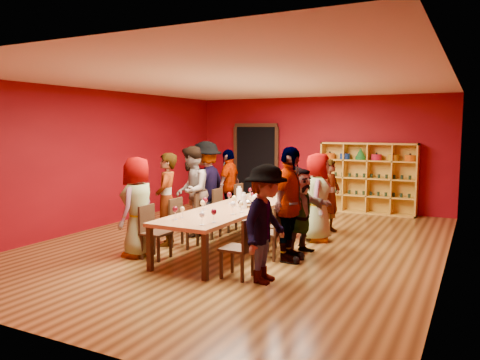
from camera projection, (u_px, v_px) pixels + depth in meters
name	position (u px, v px, depth m)	size (l,w,h in m)	color
room_shell	(243.00, 164.00, 8.67)	(7.10, 9.10, 3.04)	brown
tasting_table	(243.00, 207.00, 8.76)	(1.10, 4.50, 0.75)	tan
doorway	(257.00, 165.00, 13.45)	(1.40, 0.17, 2.30)	black
shelving_unit	(368.00, 175.00, 11.91)	(2.40, 0.40, 1.80)	gold
chair_person_left_0	(152.00, 229.00, 7.80)	(0.42, 0.42, 0.89)	black
person_left_0	(138.00, 207.00, 7.90)	(0.83, 0.45, 1.69)	silver
chair_person_left_1	(181.00, 220.00, 8.55)	(0.42, 0.42, 0.89)	black
person_left_1	(167.00, 199.00, 8.65)	(0.63, 0.46, 1.72)	#4C4D51
chair_person_left_2	(205.00, 213.00, 9.30)	(0.42, 0.42, 0.89)	black
person_left_2	(191.00, 191.00, 9.40)	(0.88, 0.48, 1.81)	#4D4D52
chair_person_left_3	(222.00, 207.00, 9.91)	(0.42, 0.42, 0.89)	black
person_left_3	(206.00, 185.00, 10.04)	(1.22, 0.50, 1.89)	#5E85C1
chair_person_left_4	(243.00, 201.00, 10.78)	(0.42, 0.42, 0.89)	black
person_left_4	(229.00, 185.00, 10.90)	(0.99, 0.45, 1.68)	#5376AC
chair_person_right_0	(242.00, 245.00, 6.74)	(0.42, 0.42, 0.89)	black
person_right_0	(266.00, 224.00, 6.54)	(1.08, 0.45, 1.68)	#6085C6
chair_person_right_1	(273.00, 229.00, 7.75)	(0.42, 0.42, 0.89)	black
person_right_1	(289.00, 204.00, 7.58)	(1.10, 0.50, 1.88)	#D79093
chair_person_right_2	(285.00, 224.00, 8.22)	(0.42, 0.42, 0.89)	black
person_right_2	(300.00, 210.00, 8.07)	(1.40, 0.40, 1.51)	silver
chair_person_right_3	(304.00, 214.00, 9.13)	(0.42, 0.42, 0.89)	black
person_right_3	(317.00, 197.00, 8.97)	(0.83, 0.45, 1.70)	pink
chair_person_right_4	(318.00, 208.00, 9.86)	(0.42, 0.42, 0.89)	black
person_right_4	(330.00, 196.00, 9.71)	(0.56, 0.41, 1.53)	#CA8795
wine_glass_0	(277.00, 192.00, 9.43)	(0.08, 0.08, 0.19)	white
wine_glass_1	(205.00, 201.00, 8.17)	(0.09, 0.09, 0.22)	white
wine_glass_2	(264.00, 189.00, 9.87)	(0.08, 0.08, 0.19)	white
wine_glass_3	(182.00, 210.00, 7.42)	(0.07, 0.07, 0.18)	white
wine_glass_4	(259.00, 196.00, 8.68)	(0.09, 0.09, 0.22)	white
wine_glass_5	(255.00, 198.00, 8.45)	(0.09, 0.09, 0.22)	white
wine_glass_6	(229.00, 195.00, 8.82)	(0.09, 0.09, 0.22)	white
wine_glass_7	(296.00, 187.00, 10.15)	(0.08, 0.08, 0.21)	white
wine_glass_8	(202.00, 203.00, 7.98)	(0.08, 0.08, 0.19)	white
wine_glass_9	(175.00, 210.00, 7.26)	(0.09, 0.09, 0.21)	white
wine_glass_10	(264.00, 186.00, 10.48)	(0.07, 0.07, 0.18)	white
wine_glass_11	(234.00, 199.00, 8.42)	(0.09, 0.09, 0.21)	white
wine_glass_12	(253.00, 195.00, 8.95)	(0.08, 0.08, 0.20)	white
wine_glass_13	(214.00, 212.00, 7.04)	(0.09, 0.09, 0.21)	white
wine_glass_14	(233.00, 205.00, 7.71)	(0.09, 0.09, 0.22)	white
wine_glass_15	(250.00, 190.00, 9.75)	(0.07, 0.07, 0.18)	white
wine_glass_16	(241.00, 204.00, 7.89)	(0.08, 0.08, 0.19)	white
wine_glass_17	(202.00, 215.00, 6.85)	(0.08, 0.08, 0.20)	white
spittoon_bowl	(245.00, 203.00, 8.48)	(0.27, 0.27, 0.15)	silver
carafe_a	(239.00, 194.00, 9.21)	(0.14, 0.14, 0.28)	white
carafe_b	(244.00, 201.00, 8.27)	(0.13, 0.13, 0.29)	white
wine_bottle	(278.00, 189.00, 10.08)	(0.09, 0.09, 0.29)	#153C1B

